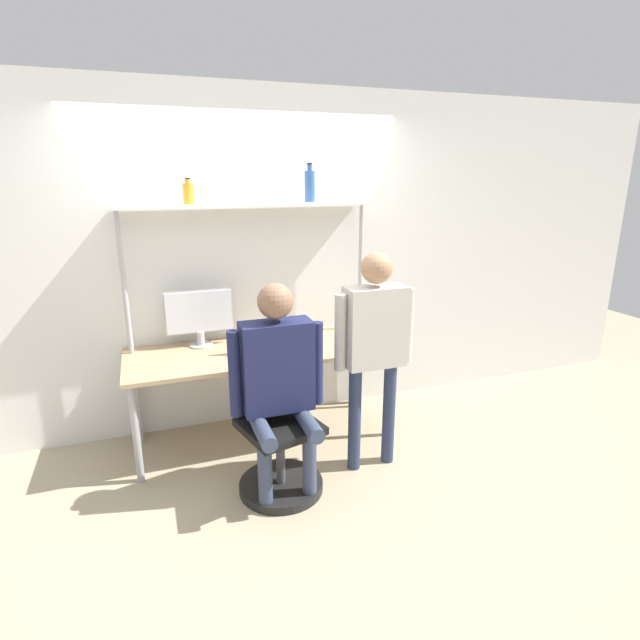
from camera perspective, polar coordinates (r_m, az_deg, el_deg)
ground_plane at (r=3.84m, az=-5.01°, el=-15.79°), size 12.00×12.00×0.00m
wall_back at (r=4.10m, az=-8.39°, el=6.49°), size 8.00×0.06×2.70m
desk at (r=3.89m, az=-6.77°, el=-4.21°), size 2.00×0.75×0.75m
shelf_unit at (r=3.90m, az=-8.01°, el=9.22°), size 1.90×0.26×1.83m
monitor at (r=3.94m, az=-13.67°, el=0.56°), size 0.51×0.18×0.45m
laptop at (r=3.71m, az=-6.52°, el=-2.93°), size 0.35×0.26×0.26m
cell_phone at (r=3.78m, az=-2.23°, el=-3.55°), size 0.07×0.15×0.01m
office_chair at (r=3.43m, az=-4.91°, el=-14.34°), size 0.56×0.56×0.95m
person_seated at (r=3.15m, az=-4.76°, el=-6.10°), size 0.61×0.47×1.41m
person_standing at (r=3.40m, az=6.25°, el=-1.79°), size 0.58×0.21×1.56m
bottle_amber at (r=3.81m, az=-14.79°, el=13.84°), size 0.08×0.08×0.19m
bottle_blue at (r=4.00m, az=-1.18°, el=15.12°), size 0.08×0.08×0.29m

